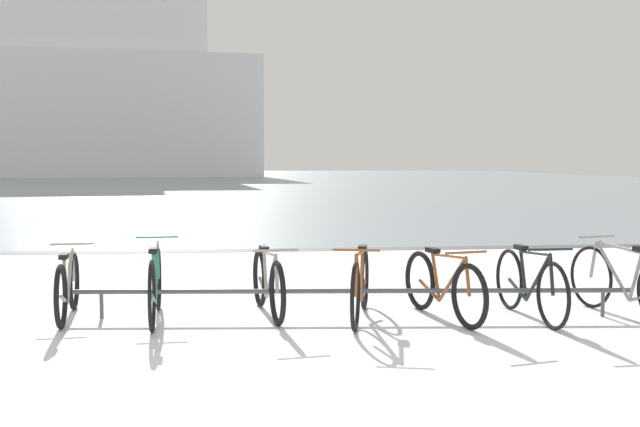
{
  "coord_description": "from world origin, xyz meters",
  "views": [
    {
      "loc": [
        -0.01,
        -3.5,
        1.64
      ],
      "look_at": [
        0.96,
        6.33,
        0.93
      ],
      "focal_mm": 41.44,
      "sensor_mm": 36.0,
      "label": 1
    }
  ],
  "objects_px": {
    "bicycle_1": "(155,284)",
    "bicycle_4": "(443,286)",
    "bicycle_6": "(624,282)",
    "bicycle_2": "(268,283)",
    "bicycle_5": "(530,285)",
    "bicycle_3": "(360,285)",
    "bicycle_0": "(68,286)",
    "ferry_ship": "(76,84)"
  },
  "relations": [
    {
      "from": "bicycle_0",
      "to": "bicycle_2",
      "type": "height_order",
      "value": "bicycle_2"
    },
    {
      "from": "bicycle_6",
      "to": "bicycle_1",
      "type": "bearing_deg",
      "value": 176.31
    },
    {
      "from": "bicycle_0",
      "to": "ferry_ship",
      "type": "distance_m",
      "value": 72.26
    },
    {
      "from": "bicycle_4",
      "to": "bicycle_1",
      "type": "bearing_deg",
      "value": 175.56
    },
    {
      "from": "ferry_ship",
      "to": "bicycle_3",
      "type": "bearing_deg",
      "value": -75.31
    },
    {
      "from": "bicycle_2",
      "to": "ferry_ship",
      "type": "distance_m",
      "value": 72.77
    },
    {
      "from": "bicycle_3",
      "to": "bicycle_5",
      "type": "xyz_separation_m",
      "value": [
        1.76,
        -0.13,
        -0.0
      ]
    },
    {
      "from": "bicycle_5",
      "to": "bicycle_6",
      "type": "xyz_separation_m",
      "value": [
        1.02,
        -0.0,
        0.01
      ]
    },
    {
      "from": "bicycle_1",
      "to": "bicycle_4",
      "type": "xyz_separation_m",
      "value": [
        2.96,
        -0.23,
        -0.03
      ]
    },
    {
      "from": "bicycle_1",
      "to": "bicycle_6",
      "type": "bearing_deg",
      "value": -3.69
    },
    {
      "from": "bicycle_3",
      "to": "bicycle_4",
      "type": "distance_m",
      "value": 0.86
    },
    {
      "from": "bicycle_6",
      "to": "bicycle_5",
      "type": "bearing_deg",
      "value": 179.74
    },
    {
      "from": "bicycle_3",
      "to": "ferry_ship",
      "type": "relative_size",
      "value": 0.05
    },
    {
      "from": "bicycle_2",
      "to": "bicycle_4",
      "type": "height_order",
      "value": "same"
    },
    {
      "from": "bicycle_3",
      "to": "bicycle_6",
      "type": "relative_size",
      "value": 0.99
    },
    {
      "from": "bicycle_0",
      "to": "bicycle_4",
      "type": "height_order",
      "value": "bicycle_4"
    },
    {
      "from": "bicycle_1",
      "to": "ferry_ship",
      "type": "distance_m",
      "value": 72.63
    },
    {
      "from": "bicycle_3",
      "to": "ferry_ship",
      "type": "height_order",
      "value": "ferry_ship"
    },
    {
      "from": "bicycle_3",
      "to": "bicycle_5",
      "type": "height_order",
      "value": "bicycle_3"
    },
    {
      "from": "bicycle_2",
      "to": "bicycle_0",
      "type": "bearing_deg",
      "value": 178.8
    },
    {
      "from": "bicycle_3",
      "to": "bicycle_5",
      "type": "bearing_deg",
      "value": -4.11
    },
    {
      "from": "bicycle_2",
      "to": "bicycle_5",
      "type": "xyz_separation_m",
      "value": [
        2.7,
        -0.44,
        0.02
      ]
    },
    {
      "from": "bicycle_4",
      "to": "ferry_ship",
      "type": "distance_m",
      "value": 73.58
    },
    {
      "from": "bicycle_1",
      "to": "bicycle_6",
      "type": "relative_size",
      "value": 1.04
    },
    {
      "from": "ferry_ship",
      "to": "bicycle_6",
      "type": "bearing_deg",
      "value": -73.25
    },
    {
      "from": "bicycle_0",
      "to": "bicycle_5",
      "type": "xyz_separation_m",
      "value": [
        4.78,
        -0.49,
        0.02
      ]
    },
    {
      "from": "bicycle_1",
      "to": "bicycle_6",
      "type": "height_order",
      "value": "bicycle_1"
    },
    {
      "from": "bicycle_3",
      "to": "bicycle_6",
      "type": "height_order",
      "value": "bicycle_6"
    },
    {
      "from": "bicycle_1",
      "to": "bicycle_5",
      "type": "height_order",
      "value": "bicycle_1"
    },
    {
      "from": "bicycle_2",
      "to": "ferry_ship",
      "type": "relative_size",
      "value": 0.04
    },
    {
      "from": "bicycle_1",
      "to": "bicycle_5",
      "type": "relative_size",
      "value": 1.05
    },
    {
      "from": "bicycle_4",
      "to": "bicycle_6",
      "type": "distance_m",
      "value": 1.92
    },
    {
      "from": "bicycle_0",
      "to": "bicycle_4",
      "type": "distance_m",
      "value": 3.9
    },
    {
      "from": "bicycle_5",
      "to": "bicycle_6",
      "type": "bearing_deg",
      "value": -0.26
    },
    {
      "from": "bicycle_2",
      "to": "bicycle_5",
      "type": "height_order",
      "value": "bicycle_5"
    },
    {
      "from": "bicycle_2",
      "to": "bicycle_3",
      "type": "distance_m",
      "value": 0.99
    },
    {
      "from": "bicycle_2",
      "to": "bicycle_6",
      "type": "relative_size",
      "value": 0.96
    },
    {
      "from": "bicycle_0",
      "to": "bicycle_2",
      "type": "xyz_separation_m",
      "value": [
        2.08,
        -0.04,
        0.0
      ]
    },
    {
      "from": "bicycle_6",
      "to": "ferry_ship",
      "type": "relative_size",
      "value": 0.05
    },
    {
      "from": "bicycle_6",
      "to": "ferry_ship",
      "type": "bearing_deg",
      "value": 106.75
    },
    {
      "from": "bicycle_2",
      "to": "bicycle_3",
      "type": "bearing_deg",
      "value": -18.59
    },
    {
      "from": "bicycle_3",
      "to": "bicycle_1",
      "type": "bearing_deg",
      "value": 175.01
    }
  ]
}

